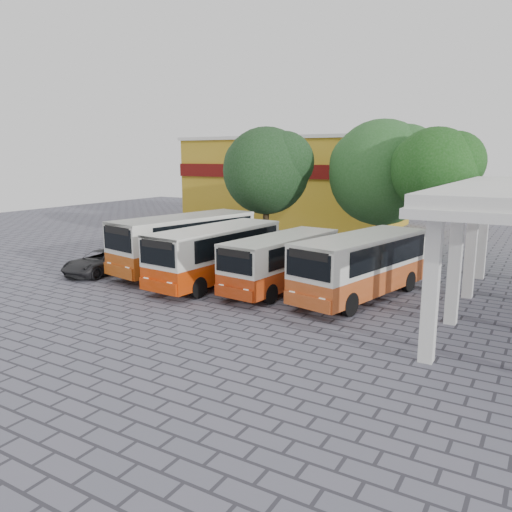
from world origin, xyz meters
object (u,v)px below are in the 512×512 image
Objects in this scene: bus_centre_left at (216,251)px; bus_far_right at (361,262)px; bus_centre_right at (282,259)px; bus_far_left at (185,240)px; parked_car at (102,262)px.

bus_far_right is at bearing 13.59° from bus_centre_left.
bus_centre_right is at bearing 15.48° from bus_centre_left.
bus_centre_right is (6.60, -0.76, -0.29)m from bus_far_left.
bus_centre_right is (3.47, 0.65, -0.15)m from bus_centre_left.
bus_centre_right reaches higher than parked_car.
bus_centre_left is at bearing -159.00° from bus_far_right.
bus_far_left is 3.43m from bus_centre_left.
bus_centre_left is 7.43m from bus_far_right.
bus_centre_left is 1.78× the size of parked_car.
parked_car is (-10.34, -2.06, -0.89)m from bus_centre_right.
bus_far_left reaches higher than parked_car.
bus_far_left is 1.08× the size of bus_far_right.
bus_centre_right is 10.58m from parked_car.
bus_centre_left reaches higher than parked_car.
bus_centre_left is at bearing -163.23° from bus_centre_right.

